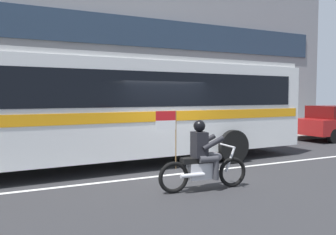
# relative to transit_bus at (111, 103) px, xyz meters

# --- Properties ---
(ground_plane) EXTENTS (60.00, 60.00, 0.00)m
(ground_plane) POSITION_rel_transit_bus_xyz_m (1.23, -1.19, -1.88)
(ground_plane) COLOR #2B2B2D
(sidewalk_curb) EXTENTS (28.00, 3.80, 0.15)m
(sidewalk_curb) POSITION_rel_transit_bus_xyz_m (1.23, 3.91, -1.81)
(sidewalk_curb) COLOR gray
(sidewalk_curb) RESTS_ON ground_plane
(lane_center_stripe) EXTENTS (26.60, 0.14, 0.01)m
(lane_center_stripe) POSITION_rel_transit_bus_xyz_m (1.23, -1.79, -1.88)
(lane_center_stripe) COLOR silver
(lane_center_stripe) RESTS_ON ground_plane
(transit_bus) EXTENTS (12.93, 3.13, 3.22)m
(transit_bus) POSITION_rel_transit_bus_xyz_m (0.00, 0.00, 0.00)
(transit_bus) COLOR white
(transit_bus) RESTS_ON ground_plane
(motorcycle_with_rider) EXTENTS (2.19, 0.65, 1.78)m
(motorcycle_with_rider) POSITION_rel_transit_bus_xyz_m (1.06, -3.43, -1.22)
(motorcycle_with_rider) COLOR black
(motorcycle_with_rider) RESTS_ON ground_plane
(fire_hydrant) EXTENTS (0.22, 0.30, 0.75)m
(fire_hydrant) POSITION_rel_transit_bus_xyz_m (-0.96, 2.77, -1.37)
(fire_hydrant) COLOR #4C8C3F
(fire_hydrant) RESTS_ON sidewalk_curb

